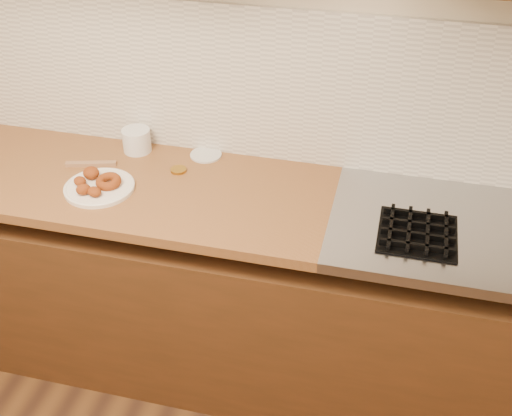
# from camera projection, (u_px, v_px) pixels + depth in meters

# --- Properties ---
(wall_back) EXTENTS (4.00, 0.02, 2.70)m
(wall_back) POSITION_uv_depth(u_px,v_px,m) (217.00, 42.00, 2.35)
(wall_back) COLOR beige
(wall_back) RESTS_ON ground
(base_cabinet) EXTENTS (3.60, 0.60, 0.77)m
(base_cabinet) POSITION_uv_depth(u_px,v_px,m) (204.00, 293.00, 2.66)
(base_cabinet) COLOR #522C14
(base_cabinet) RESTS_ON floor
(butcher_block) EXTENTS (2.30, 0.62, 0.04)m
(butcher_block) POSITION_uv_depth(u_px,v_px,m) (39.00, 172.00, 2.50)
(butcher_block) COLOR #916139
(butcher_block) RESTS_ON base_cabinet
(backsplash) EXTENTS (3.60, 0.02, 0.60)m
(backsplash) POSITION_uv_depth(u_px,v_px,m) (217.00, 82.00, 2.43)
(backsplash) COLOR silver
(backsplash) RESTS_ON wall_back
(donut_plate) EXTENTS (0.26, 0.26, 0.01)m
(donut_plate) POSITION_uv_depth(u_px,v_px,m) (99.00, 188.00, 2.36)
(donut_plate) COLOR white
(donut_plate) RESTS_ON butcher_block
(ring_donut) EXTENTS (0.10, 0.10, 0.04)m
(ring_donut) POSITION_uv_depth(u_px,v_px,m) (108.00, 181.00, 2.35)
(ring_donut) COLOR maroon
(ring_donut) RESTS_ON donut_plate
(fried_dough_chunks) EXTENTS (0.15, 0.18, 0.05)m
(fried_dough_chunks) POSITION_uv_depth(u_px,v_px,m) (88.00, 182.00, 2.34)
(fried_dough_chunks) COLOR maroon
(fried_dough_chunks) RESTS_ON donut_plate
(plastic_tub) EXTENTS (0.15, 0.15, 0.09)m
(plastic_tub) POSITION_uv_depth(u_px,v_px,m) (137.00, 140.00, 2.57)
(plastic_tub) COLOR white
(plastic_tub) RESTS_ON butcher_block
(tub_lid) EXTENTS (0.15, 0.15, 0.01)m
(tub_lid) POSITION_uv_depth(u_px,v_px,m) (206.00, 155.00, 2.56)
(tub_lid) COLOR silver
(tub_lid) RESTS_ON butcher_block
(brass_jar_lid) EXTENTS (0.07, 0.07, 0.01)m
(brass_jar_lid) POSITION_uv_depth(u_px,v_px,m) (179.00, 170.00, 2.47)
(brass_jar_lid) COLOR olive
(brass_jar_lid) RESTS_ON butcher_block
(wooden_utensil) EXTENTS (0.20, 0.08, 0.02)m
(wooden_utensil) POSITION_uv_depth(u_px,v_px,m) (91.00, 164.00, 2.50)
(wooden_utensil) COLOR #926846
(wooden_utensil) RESTS_ON butcher_block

